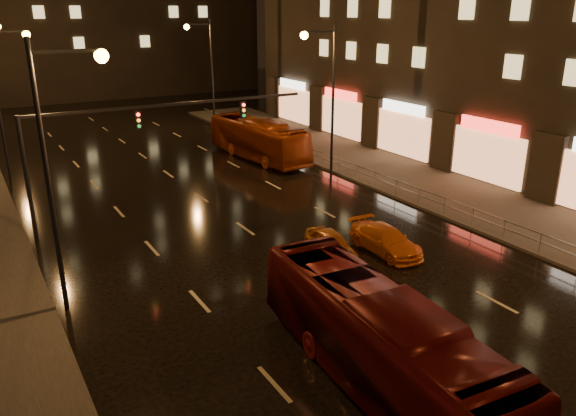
{
  "coord_description": "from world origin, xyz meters",
  "views": [
    {
      "loc": [
        -11.95,
        -8.58,
        10.83
      ],
      "look_at": [
        -0.01,
        11.6,
        2.5
      ],
      "focal_mm": 35.0,
      "sensor_mm": 36.0,
      "label": 1
    }
  ],
  "objects_px": {
    "bus_red": "(379,340)",
    "bus_curb": "(258,139)",
    "taxi_near": "(331,244)",
    "taxi_far": "(386,240)"
  },
  "relations": [
    {
      "from": "taxi_near",
      "to": "bus_curb",
      "type": "bearing_deg",
      "value": 80.44
    },
    {
      "from": "bus_curb",
      "to": "taxi_far",
      "type": "distance_m",
      "value": 18.9
    },
    {
      "from": "bus_red",
      "to": "taxi_far",
      "type": "xyz_separation_m",
      "value": [
        6.64,
        7.56,
        -0.91
      ]
    },
    {
      "from": "taxi_near",
      "to": "bus_red",
      "type": "bearing_deg",
      "value": -108.38
    },
    {
      "from": "bus_curb",
      "to": "taxi_near",
      "type": "relative_size",
      "value": 3.1
    },
    {
      "from": "taxi_far",
      "to": "bus_red",
      "type": "bearing_deg",
      "value": -130.9
    },
    {
      "from": "bus_red",
      "to": "bus_curb",
      "type": "distance_m",
      "value": 27.92
    },
    {
      "from": "bus_red",
      "to": "bus_curb",
      "type": "bearing_deg",
      "value": 74.09
    },
    {
      "from": "bus_curb",
      "to": "taxi_far",
      "type": "height_order",
      "value": "bus_curb"
    },
    {
      "from": "bus_red",
      "to": "taxi_near",
      "type": "xyz_separation_m",
      "value": [
        4.16,
        8.48,
        -0.93
      ]
    }
  ]
}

